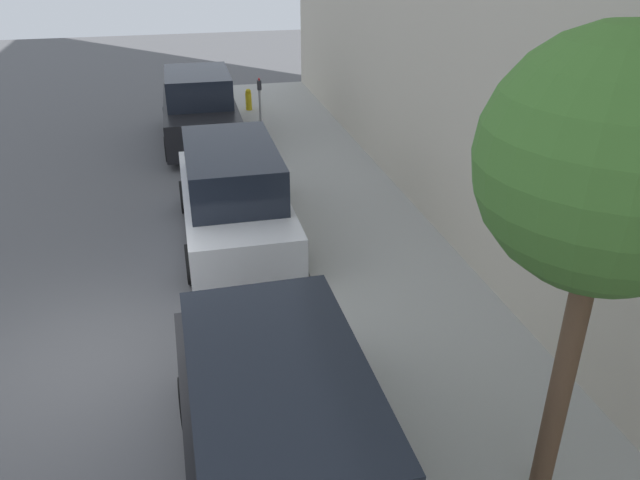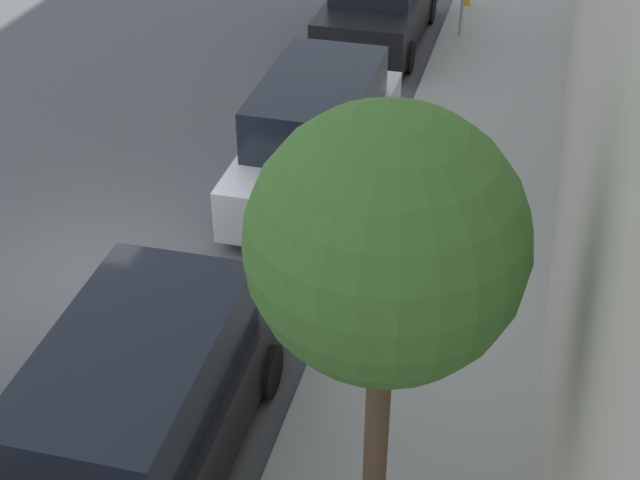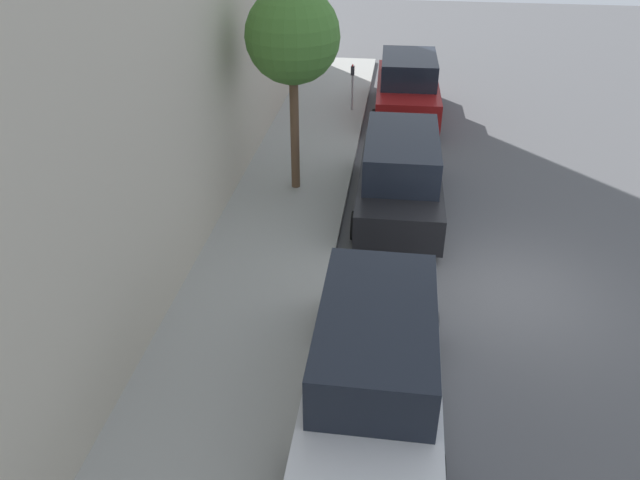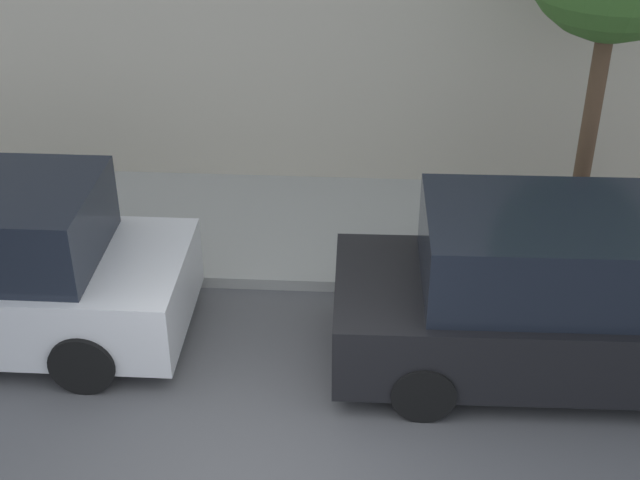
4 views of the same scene
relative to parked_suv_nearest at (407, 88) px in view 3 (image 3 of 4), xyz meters
name	(u,v)px [view 3 (image 3 of 4)]	position (x,y,z in m)	size (l,w,h in m)	color
ground_plane	(506,291)	(-2.15, 9.71, -0.93)	(60.00, 60.00, 0.00)	#515154
sidewalk	(262,269)	(2.78, 9.71, -0.86)	(2.85, 32.00, 0.15)	#9E9E99
parked_suv_nearest	(407,88)	(0.00, 0.00, 0.00)	(2.10, 4.86, 1.98)	maroon
parked_minivan_second	(400,175)	(0.07, 6.58, -0.01)	(2.02, 4.93, 1.90)	black
parked_minivan_third	(375,362)	(0.29, 13.13, -0.01)	(2.02, 4.90, 1.90)	silver
parking_meter_near	(352,82)	(1.80, 0.04, 0.14)	(0.11, 0.15, 1.50)	#ADADB2
street_tree	(293,37)	(2.70, 5.97, 2.96)	(2.17, 2.17, 4.85)	brown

